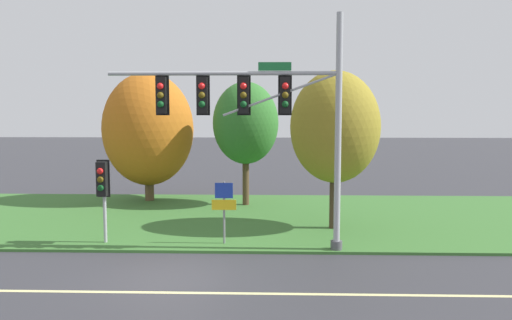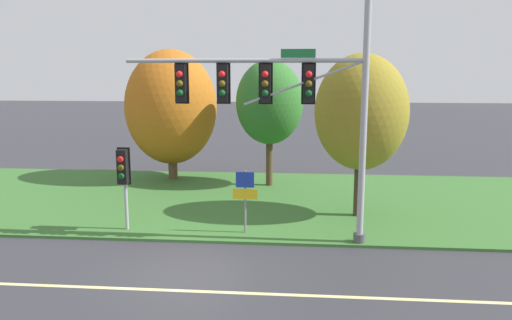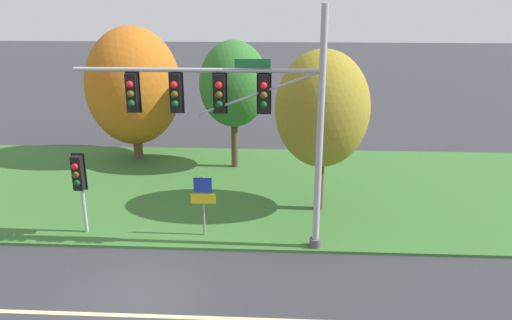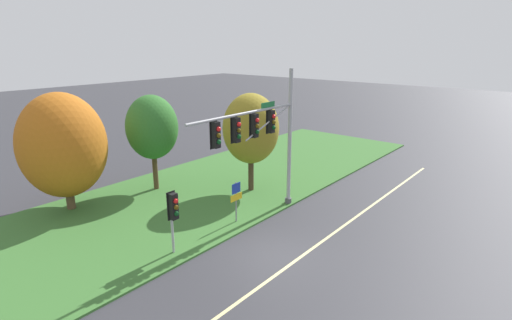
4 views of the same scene
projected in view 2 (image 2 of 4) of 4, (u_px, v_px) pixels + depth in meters
ground_plane at (184, 273)px, 14.45m from camera, size 160.00×160.00×0.00m
lane_stripe at (173, 290)px, 13.27m from camera, size 36.00×0.16×0.01m
grass_verge at (225, 199)px, 22.53m from camera, size 48.00×11.50×0.10m
traffic_signal_mast at (285, 98)px, 16.10m from camera, size 7.94×0.49×7.97m
pedestrian_signal_near_kerb at (123, 171)px, 17.57m from camera, size 0.46×0.55×3.01m
route_sign_post at (245, 193)px, 17.47m from camera, size 0.87×0.08×2.24m
tree_nearest_road at (171, 107)px, 25.98m from camera, size 4.76×4.76×6.77m
tree_left_of_mast at (270, 103)px, 24.35m from camera, size 3.29×3.29×6.21m
tree_behind_signpost at (361, 113)px, 19.12m from camera, size 3.58×3.58×6.34m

